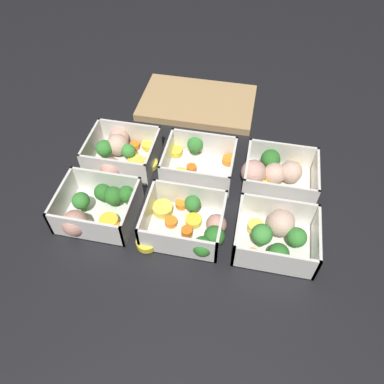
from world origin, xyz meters
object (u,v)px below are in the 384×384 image
(container_near_left, at_px, (96,208))
(container_near_right, at_px, (277,235))
(container_far_left, at_px, (120,152))
(container_far_center, at_px, (198,163))
(container_far_right, at_px, (274,173))
(container_near_center, at_px, (191,225))

(container_near_left, distance_m, container_near_right, 0.33)
(container_far_left, distance_m, container_far_center, 0.17)
(container_near_right, xyz_separation_m, container_far_left, (-0.34, 0.15, -0.00))
(container_near_left, distance_m, container_far_left, 0.15)
(container_far_center, bearing_deg, container_near_left, -135.75)
(container_near_left, xyz_separation_m, container_near_right, (0.33, 0.01, 0.00))
(container_far_left, bearing_deg, container_far_right, 0.57)
(container_near_center, distance_m, container_far_right, 0.21)
(container_near_center, bearing_deg, container_near_right, 2.42)
(container_near_left, height_order, container_far_left, same)
(container_far_center, relative_size, container_far_right, 0.95)
(container_far_center, xyz_separation_m, container_far_right, (0.16, -0.00, 0.00))
(container_near_center, xyz_separation_m, container_near_right, (0.15, 0.01, 0.00))
(container_near_center, bearing_deg, container_far_left, 140.37)
(container_near_center, height_order, container_far_center, same)
(container_far_right, bearing_deg, container_near_center, -131.58)
(container_near_left, relative_size, container_far_center, 0.95)
(container_far_right, bearing_deg, container_far_center, 179.06)
(container_far_center, bearing_deg, container_far_left, -178.04)
(container_far_left, bearing_deg, container_near_right, -23.55)
(container_near_right, relative_size, container_far_left, 0.91)
(container_near_left, relative_size, container_near_center, 0.91)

